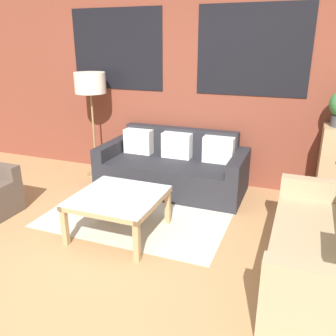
% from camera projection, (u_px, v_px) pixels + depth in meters
% --- Properties ---
extents(ground_plane, '(16.00, 16.00, 0.00)m').
position_uv_depth(ground_plane, '(90.00, 265.00, 3.21)').
color(ground_plane, '#AD7F51').
extents(wall_back_brick, '(8.40, 0.09, 2.80)m').
position_uv_depth(wall_back_brick, '(181.00, 80.00, 4.89)').
color(wall_back_brick, brown).
rests_on(wall_back_brick, ground_plane).
extents(rug, '(2.07, 1.71, 0.00)m').
position_uv_depth(rug, '(144.00, 209.00, 4.28)').
color(rug, beige).
rests_on(rug, ground_plane).
extents(couch_dark, '(1.94, 0.88, 0.78)m').
position_uv_depth(couch_dark, '(173.00, 168.00, 4.81)').
color(couch_dark, '#232328').
rests_on(couch_dark, ground_plane).
extents(settee_vintage, '(0.80, 1.69, 0.92)m').
position_uv_depth(settee_vintage, '(329.00, 251.00, 2.88)').
color(settee_vintage, tan).
rests_on(settee_vintage, ground_plane).
extents(coffee_table, '(0.85, 0.85, 0.44)m').
position_uv_depth(coffee_table, '(118.00, 201.00, 3.63)').
color(coffee_table, silver).
rests_on(coffee_table, ground_plane).
extents(floor_lamp, '(0.44, 0.44, 1.51)m').
position_uv_depth(floor_lamp, '(90.00, 86.00, 4.97)').
color(floor_lamp, olive).
rests_on(floor_lamp, ground_plane).
extents(drawer_cabinet, '(0.35, 0.43, 0.98)m').
position_uv_depth(drawer_cabinet, '(334.00, 167.00, 4.25)').
color(drawer_cabinet, tan).
rests_on(drawer_cabinet, ground_plane).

